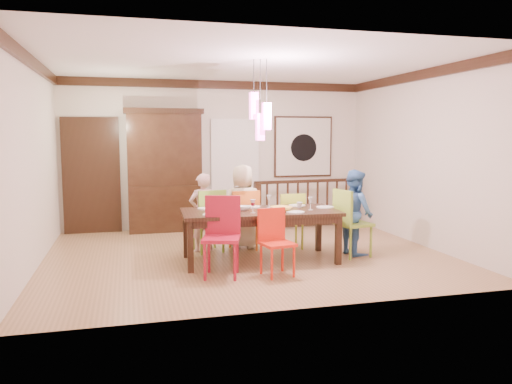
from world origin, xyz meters
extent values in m
plane|color=#98744A|center=(0.00, 0.00, 0.00)|extent=(6.00, 6.00, 0.00)
plane|color=white|center=(0.00, 0.00, 2.90)|extent=(6.00, 6.00, 0.00)
plane|color=beige|center=(0.00, 2.50, 1.45)|extent=(6.00, 0.00, 6.00)
plane|color=beige|center=(-3.00, 0.00, 1.45)|extent=(0.00, 5.00, 5.00)
plane|color=beige|center=(3.00, 0.00, 1.45)|extent=(0.00, 5.00, 5.00)
cube|color=black|center=(-2.40, 2.45, 1.05)|extent=(1.04, 0.07, 2.24)
cube|color=silver|center=(0.35, 2.46, 1.05)|extent=(0.97, 0.05, 2.22)
cube|color=black|center=(1.80, 2.47, 1.60)|extent=(1.25, 0.04, 1.25)
cube|color=silver|center=(1.80, 2.44, 1.60)|extent=(1.18, 0.02, 1.18)
cylinder|color=black|center=(1.80, 2.43, 1.58)|extent=(0.56, 0.01, 0.56)
cube|color=#FF4CBD|center=(0.02, -0.37, 2.25)|extent=(0.11, 0.11, 0.38)
cylinder|color=black|center=(0.02, -0.37, 2.67)|extent=(0.01, 0.01, 0.46)
cube|color=#FF4CBD|center=(0.18, -0.47, 2.10)|extent=(0.11, 0.11, 0.38)
cylinder|color=black|center=(0.18, -0.47, 2.59)|extent=(0.01, 0.01, 0.61)
cube|color=#FF4CBD|center=(0.10, -0.42, 1.95)|extent=(0.11, 0.11, 0.38)
cylinder|color=black|center=(0.10, -0.42, 2.52)|extent=(0.01, 0.01, 0.76)
cube|color=black|center=(0.10, -0.42, 0.72)|extent=(2.30, 1.13, 0.05)
cube|color=black|center=(-0.95, 0.01, 0.35)|extent=(0.08, 0.08, 0.70)
cube|color=black|center=(1.15, 0.01, 0.35)|extent=(0.08, 0.08, 0.70)
cube|color=black|center=(-0.95, -0.85, 0.35)|extent=(0.08, 0.08, 0.70)
cube|color=black|center=(1.15, -0.85, 0.35)|extent=(0.08, 0.08, 0.70)
cube|color=black|center=(0.10, 0.03, 0.65)|extent=(2.05, 0.14, 0.10)
cube|color=black|center=(0.10, -0.87, 0.65)|extent=(2.05, 0.14, 0.10)
cube|color=#84BD37|center=(-0.54, 0.37, 0.48)|extent=(0.53, 0.53, 0.04)
cube|color=#84BD37|center=(-0.54, 0.37, 0.75)|extent=(0.45, 0.14, 0.49)
cylinder|color=#84BD37|center=(-0.72, 0.19, 0.24)|extent=(0.04, 0.04, 0.47)
cylinder|color=#84BD37|center=(-0.36, 0.19, 0.24)|extent=(0.04, 0.04, 0.47)
cylinder|color=#84BD37|center=(-0.72, 0.55, 0.24)|extent=(0.04, 0.04, 0.47)
cylinder|color=#84BD37|center=(-0.36, 0.55, 0.24)|extent=(0.04, 0.04, 0.47)
cube|color=orange|center=(0.03, 0.37, 0.47)|extent=(0.45, 0.45, 0.04)
cube|color=orange|center=(0.03, 0.37, 0.73)|extent=(0.44, 0.06, 0.48)
cylinder|color=orange|center=(-0.15, 0.20, 0.23)|extent=(0.04, 0.04, 0.46)
cylinder|color=orange|center=(0.21, 0.20, 0.23)|extent=(0.04, 0.04, 0.46)
cylinder|color=orange|center=(-0.15, 0.55, 0.23)|extent=(0.04, 0.04, 0.46)
cylinder|color=orange|center=(0.21, 0.55, 0.23)|extent=(0.04, 0.04, 0.46)
cube|color=#B0CC30|center=(0.79, 0.28, 0.44)|extent=(0.42, 0.42, 0.04)
cube|color=#B0CC30|center=(0.79, 0.28, 0.69)|extent=(0.41, 0.05, 0.45)
cylinder|color=#B0CC30|center=(0.62, 0.12, 0.22)|extent=(0.04, 0.04, 0.43)
cylinder|color=#B0CC30|center=(0.95, 0.12, 0.22)|extent=(0.04, 0.04, 0.43)
cylinder|color=#B0CC30|center=(0.62, 0.45, 0.22)|extent=(0.04, 0.04, 0.43)
cylinder|color=#B0CC30|center=(0.95, 0.45, 0.22)|extent=(0.04, 0.04, 0.43)
cube|color=maroon|center=(-0.60, -1.09, 0.50)|extent=(0.58, 0.58, 0.04)
cube|color=maroon|center=(-0.60, -1.09, 0.78)|extent=(0.46, 0.18, 0.51)
cylinder|color=maroon|center=(-0.79, -1.28, 0.25)|extent=(0.04, 0.04, 0.49)
cylinder|color=maroon|center=(-0.41, -1.28, 0.25)|extent=(0.04, 0.04, 0.49)
cylinder|color=maroon|center=(-0.79, -0.90, 0.25)|extent=(0.04, 0.04, 0.49)
cylinder|color=maroon|center=(-0.41, -0.90, 0.25)|extent=(0.04, 0.04, 0.49)
cube|color=red|center=(0.12, -1.22, 0.42)|extent=(0.46, 0.46, 0.04)
cube|color=red|center=(0.12, -1.22, 0.66)|extent=(0.40, 0.11, 0.43)
cylinder|color=red|center=(-0.04, -1.38, 0.21)|extent=(0.03, 0.03, 0.41)
cylinder|color=red|center=(0.28, -1.38, 0.21)|extent=(0.03, 0.03, 0.41)
cylinder|color=red|center=(-0.04, -1.06, 0.21)|extent=(0.03, 0.03, 0.41)
cylinder|color=red|center=(0.28, -1.06, 0.21)|extent=(0.03, 0.03, 0.41)
cube|color=#84A932|center=(1.55, -0.49, 0.50)|extent=(0.54, 0.54, 0.04)
cube|color=#84A932|center=(1.55, -0.49, 0.77)|extent=(0.13, 0.46, 0.51)
cylinder|color=#84A932|center=(1.36, -0.68, 0.24)|extent=(0.04, 0.04, 0.49)
cylinder|color=#84A932|center=(1.74, -0.68, 0.24)|extent=(0.04, 0.04, 0.49)
cylinder|color=#84A932|center=(1.36, -0.30, 0.24)|extent=(0.04, 0.04, 0.49)
cylinder|color=#84A932|center=(1.74, -0.30, 0.24)|extent=(0.04, 0.04, 0.49)
cube|color=black|center=(-1.06, 2.28, 0.44)|extent=(1.38, 0.44, 0.89)
cube|color=black|center=(-1.06, 2.30, 1.58)|extent=(1.38, 0.40, 1.38)
cube|color=black|center=(-1.06, 2.49, 1.58)|extent=(1.18, 0.02, 1.18)
cube|color=black|center=(-1.06, 2.30, 2.29)|extent=(1.48, 0.44, 0.10)
cube|color=black|center=(0.65, 1.95, 0.46)|extent=(0.13, 0.13, 0.92)
cube|color=black|center=(2.79, 1.95, 0.46)|extent=(0.13, 0.13, 0.92)
cube|color=black|center=(1.72, 1.95, 0.93)|extent=(2.26, 0.28, 0.06)
cube|color=black|center=(1.72, 1.95, 0.05)|extent=(2.14, 0.25, 0.05)
imported|color=beige|center=(-0.62, 0.42, 0.62)|extent=(0.51, 0.40, 1.24)
imported|color=beige|center=(0.04, 0.45, 0.68)|extent=(0.68, 0.45, 1.37)
imported|color=#3F71B1|center=(1.63, -0.36, 0.66)|extent=(0.56, 0.68, 1.31)
imported|color=gold|center=(0.37, -0.58, 0.79)|extent=(0.37, 0.37, 0.07)
imported|color=white|center=(-0.13, -0.37, 0.78)|extent=(0.24, 0.24, 0.06)
imported|color=silver|center=(-0.33, -0.61, 0.79)|extent=(0.12, 0.12, 0.09)
imported|color=silver|center=(0.75, -0.31, 0.79)|extent=(0.11, 0.11, 0.08)
cylinder|color=white|center=(-0.64, -0.09, 0.76)|extent=(0.26, 0.26, 0.01)
cylinder|color=white|center=(0.06, -0.08, 0.76)|extent=(0.26, 0.26, 0.01)
cylinder|color=white|center=(0.78, -0.12, 0.76)|extent=(0.26, 0.26, 0.01)
cylinder|color=white|center=(-0.65, -0.69, 0.76)|extent=(0.26, 0.26, 0.01)
cylinder|color=white|center=(0.53, -0.75, 0.76)|extent=(0.26, 0.26, 0.01)
cylinder|color=white|center=(1.12, -0.40, 0.76)|extent=(0.26, 0.26, 0.01)
cube|color=#D83359|center=(0.12, -0.74, 0.76)|extent=(0.18, 0.14, 0.01)
camera|label=1|loc=(-1.76, -7.33, 1.83)|focal=35.00mm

